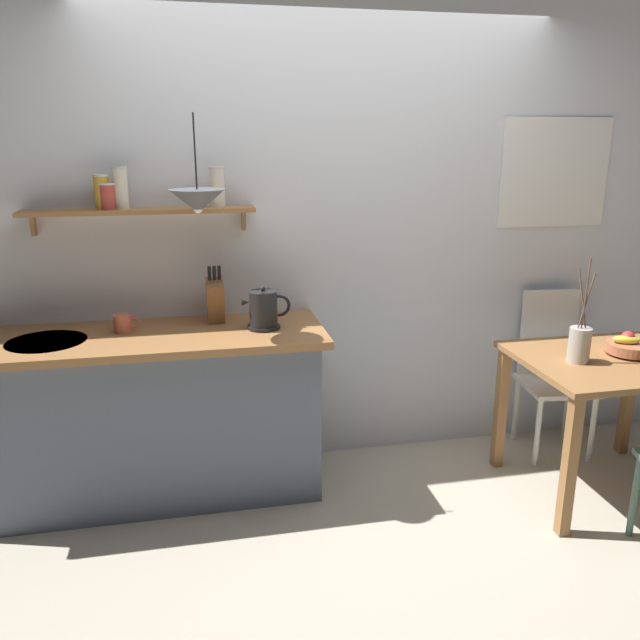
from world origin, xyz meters
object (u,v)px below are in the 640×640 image
at_px(fruit_bowl, 630,346).
at_px(knife_block, 215,299).
at_px(dining_table, 609,380).
at_px(electric_kettle, 264,310).
at_px(coffee_mug_by_sink, 123,323).
at_px(dining_chair_far, 552,366).
at_px(pendant_lamp, 198,201).
at_px(twig_vase, 579,344).

height_order(fruit_bowl, knife_block, knife_block).
height_order(dining_table, fruit_bowl, fruit_bowl).
distance_m(electric_kettle, coffee_mug_by_sink, 0.71).
distance_m(dining_table, coffee_mug_by_sink, 2.53).
bearing_deg(knife_block, electric_kettle, -36.13).
xyz_separation_m(dining_table, knife_block, (-2.00, 0.56, 0.40)).
distance_m(dining_chair_far, knife_block, 2.07).
xyz_separation_m(electric_kettle, coffee_mug_by_sink, (-0.71, 0.09, -0.05)).
bearing_deg(dining_table, fruit_bowl, 14.69).
distance_m(dining_table, pendant_lamp, 2.29).
relative_size(dining_chair_far, pendant_lamp, 2.16).
distance_m(fruit_bowl, pendant_lamp, 2.34).
bearing_deg(electric_kettle, dining_chair_far, 4.63).
height_order(dining_table, pendant_lamp, pendant_lamp).
bearing_deg(knife_block, coffee_mug_by_sink, -169.27).
xyz_separation_m(fruit_bowl, knife_block, (-2.13, 0.53, 0.23)).
bearing_deg(coffee_mug_by_sink, twig_vase, -12.22).
height_order(dining_table, electric_kettle, electric_kettle).
relative_size(dining_table, fruit_bowl, 3.76).
relative_size(knife_block, pendant_lamp, 0.69).
bearing_deg(coffee_mug_by_sink, dining_table, -10.90).
height_order(dining_chair_far, coffee_mug_by_sink, coffee_mug_by_sink).
relative_size(electric_kettle, coffee_mug_by_sink, 1.94).
distance_m(fruit_bowl, twig_vase, 0.34).
bearing_deg(twig_vase, dining_chair_far, 68.69).
distance_m(dining_table, fruit_bowl, 0.21).
bearing_deg(electric_kettle, pendant_lamp, -164.82).
height_order(dining_table, dining_chair_far, dining_chair_far).
bearing_deg(dining_table, dining_chair_far, 89.37).
height_order(fruit_bowl, coffee_mug_by_sink, coffee_mug_by_sink).
bearing_deg(coffee_mug_by_sink, electric_kettle, -6.90).
xyz_separation_m(dining_table, fruit_bowl, (0.12, 0.03, 0.17)).
height_order(fruit_bowl, electric_kettle, electric_kettle).
bearing_deg(knife_block, twig_vase, -17.87).
distance_m(fruit_bowl, knife_block, 2.20).
distance_m(dining_chair_far, fruit_bowl, 0.59).
xyz_separation_m(twig_vase, knife_block, (-1.79, 0.58, 0.18)).
bearing_deg(electric_kettle, knife_block, 143.87).
xyz_separation_m(dining_chair_far, coffee_mug_by_sink, (-2.48, -0.06, 0.43)).
bearing_deg(knife_block, dining_chair_far, -0.87).
bearing_deg(dining_table, knife_block, 164.27).
bearing_deg(pendant_lamp, coffee_mug_by_sink, 157.05).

